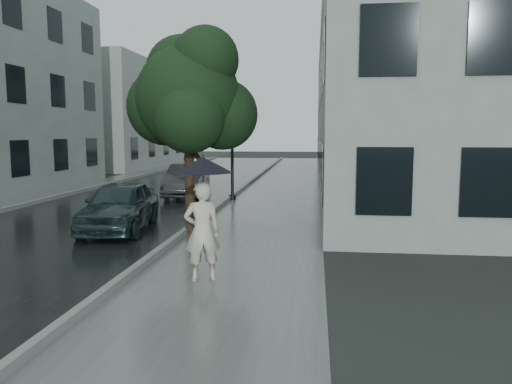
# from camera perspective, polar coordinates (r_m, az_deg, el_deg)

# --- Properties ---
(ground) EXTENTS (120.00, 120.00, 0.00)m
(ground) POSITION_cam_1_polar(r_m,az_deg,el_deg) (10.13, -3.72, -8.43)
(ground) COLOR black
(ground) RESTS_ON ground
(sidewalk) EXTENTS (3.50, 60.00, 0.01)m
(sidewalk) POSITION_cam_1_polar(r_m,az_deg,el_deg) (21.82, 2.67, -0.18)
(sidewalk) COLOR slate
(sidewalk) RESTS_ON ground
(kerb_near) EXTENTS (0.15, 60.00, 0.15)m
(kerb_near) POSITION_cam_1_polar(r_m,az_deg,el_deg) (22.02, -2.07, 0.08)
(kerb_near) COLOR slate
(kerb_near) RESTS_ON ground
(asphalt_road) EXTENTS (6.85, 60.00, 0.00)m
(asphalt_road) POSITION_cam_1_polar(r_m,az_deg,el_deg) (22.83, -10.79, 0.01)
(asphalt_road) COLOR black
(asphalt_road) RESTS_ON ground
(kerb_far) EXTENTS (0.15, 60.00, 0.15)m
(kerb_far) POSITION_cam_1_polar(r_m,az_deg,el_deg) (24.11, -18.75, 0.30)
(kerb_far) COLOR slate
(kerb_far) RESTS_ON ground
(sidewalk_far) EXTENTS (1.70, 60.00, 0.01)m
(sidewalk_far) POSITION_cam_1_polar(r_m,az_deg,el_deg) (24.53, -20.69, 0.16)
(sidewalk_far) COLOR #4C5451
(sidewalk_far) RESTS_ON ground
(building_near) EXTENTS (7.02, 36.00, 9.00)m
(building_near) POSITION_cam_1_polar(r_m,az_deg,el_deg) (29.39, 14.18, 10.21)
(building_near) COLOR #909D96
(building_near) RESTS_ON ground
(building_far_b) EXTENTS (7.02, 18.00, 8.00)m
(building_far_b) POSITION_cam_1_polar(r_m,az_deg,el_deg) (42.58, -14.83, 8.41)
(building_far_b) COLOR #909D96
(building_far_b) RESTS_ON ground
(pedestrian) EXTENTS (0.76, 0.64, 1.79)m
(pedestrian) POSITION_cam_1_polar(r_m,az_deg,el_deg) (9.01, -6.17, -4.49)
(pedestrian) COLOR beige
(pedestrian) RESTS_ON sidewalk
(umbrella) EXTENTS (1.15, 1.15, 1.34)m
(umbrella) POSITION_cam_1_polar(r_m,az_deg,el_deg) (8.89, -6.07, 3.10)
(umbrella) COLOR black
(umbrella) RESTS_ON ground
(street_tree) EXTENTS (3.51, 3.19, 5.29)m
(street_tree) POSITION_cam_1_polar(r_m,az_deg,el_deg) (13.18, -7.63, 10.76)
(street_tree) COLOR #332619
(street_tree) RESTS_ON ground
(lamp_post) EXTENTS (0.82, 0.46, 4.76)m
(lamp_post) POSITION_cam_1_polar(r_m,az_deg,el_deg) (19.72, -3.17, 7.03)
(lamp_post) COLOR black
(lamp_post) RESTS_ON ground
(car_near) EXTENTS (2.02, 4.08, 1.34)m
(car_near) POSITION_cam_1_polar(r_m,az_deg,el_deg) (14.14, -15.30, -1.50)
(car_near) COLOR #1C2D30
(car_near) RESTS_ON ground
(car_far) EXTENTS (1.75, 4.14, 1.33)m
(car_far) POSITION_cam_1_polar(r_m,az_deg,el_deg) (20.97, -7.88, 1.32)
(car_far) COLOR #272A2D
(car_far) RESTS_ON ground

